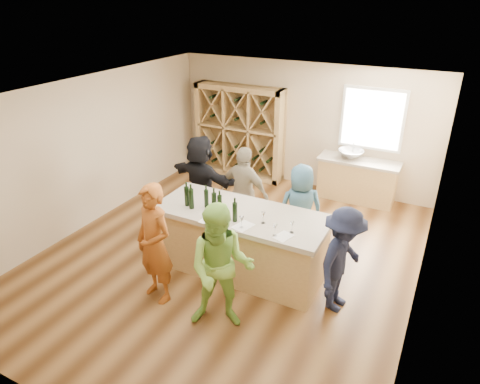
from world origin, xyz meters
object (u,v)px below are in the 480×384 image
at_px(wine_bottle_f, 235,212).
at_px(wine_bottle_c, 206,199).
at_px(person_near_left, 154,244).
at_px(person_far_right, 300,209).
at_px(person_far_left, 201,181).
at_px(wine_bottle_b, 191,199).
at_px(wine_rack, 239,132).
at_px(person_server, 342,260).
at_px(person_far_mid, 244,193).
at_px(person_near_right, 221,268).
at_px(wine_bottle_d, 214,202).
at_px(sink, 351,154).
at_px(wine_bottle_e, 220,204).
at_px(tasting_counter_base, 241,244).
at_px(wine_bottle_a, 187,196).

bearing_deg(wine_bottle_f, wine_bottle_c, 161.74).
distance_m(person_near_left, wine_bottle_f, 1.24).
relative_size(person_far_right, person_far_left, 0.89).
height_order(wine_bottle_b, person_near_left, person_near_left).
distance_m(wine_rack, wine_bottle_c, 3.90).
height_order(person_server, person_far_right, same).
bearing_deg(person_far_mid, wine_bottle_c, 94.11).
relative_size(wine_rack, person_near_right, 1.21).
height_order(wine_bottle_d, person_server, person_server).
bearing_deg(wine_bottle_b, person_server, 2.22).
height_order(wine_bottle_d, person_far_mid, person_far_mid).
bearing_deg(person_near_right, person_far_right, 61.18).
distance_m(wine_bottle_b, person_near_right, 1.49).
relative_size(person_near_left, wine_bottle_f, 6.09).
bearing_deg(person_server, person_far_left, 76.92).
height_order(sink, wine_bottle_f, wine_bottle_f).
relative_size(wine_bottle_e, person_near_right, 0.16).
relative_size(tasting_counter_base, person_near_right, 1.44).
xyz_separation_m(wine_bottle_b, wine_bottle_c, (0.18, 0.15, -0.02)).
relative_size(tasting_counter_base, person_far_left, 1.46).
xyz_separation_m(sink, person_near_right, (-0.49, -4.71, -0.11)).
height_order(wine_bottle_c, person_far_left, person_far_left).
height_order(wine_rack, wine_bottle_b, wine_rack).
height_order(wine_bottle_a, wine_bottle_f, wine_bottle_a).
bearing_deg(wine_bottle_c, wine_bottle_d, -21.64).
xyz_separation_m(sink, wine_bottle_f, (-0.77, -3.80, 0.22)).
bearing_deg(person_far_right, wine_bottle_b, 9.31).
bearing_deg(person_far_left, person_far_mid, -172.26).
bearing_deg(person_far_mid, wine_bottle_f, 119.57).
bearing_deg(person_far_right, wine_bottle_d, 16.70).
height_order(wine_rack, wine_bottle_d, wine_rack).
height_order(wine_bottle_d, person_near_right, person_near_right).
distance_m(wine_rack, sink, 2.70).
relative_size(tasting_counter_base, person_far_mid, 1.51).
xyz_separation_m(tasting_counter_base, person_far_right, (0.60, 1.03, 0.30)).
bearing_deg(person_far_left, sink, -123.08).
distance_m(sink, wine_bottle_e, 3.84).
xyz_separation_m(wine_bottle_e, person_near_left, (-0.51, -0.98, -0.31)).
distance_m(sink, tasting_counter_base, 3.63).
height_order(wine_rack, person_server, wine_rack).
height_order(wine_rack, wine_bottle_e, wine_rack).
height_order(person_far_left, wine_bottle_f, person_far_left).
bearing_deg(wine_bottle_b, person_far_right, 43.30).
xyz_separation_m(person_far_right, person_far_left, (-2.02, 0.06, 0.10)).
relative_size(sink, wine_bottle_c, 1.86).
relative_size(wine_bottle_a, wine_bottle_b, 0.97).
xyz_separation_m(tasting_counter_base, wine_bottle_e, (-0.28, -0.17, 0.73)).
bearing_deg(wine_bottle_c, person_server, -1.40).
xyz_separation_m(sink, tasting_counter_base, (-0.82, -3.50, -0.51)).
height_order(person_near_left, wine_bottle_f, person_near_left).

